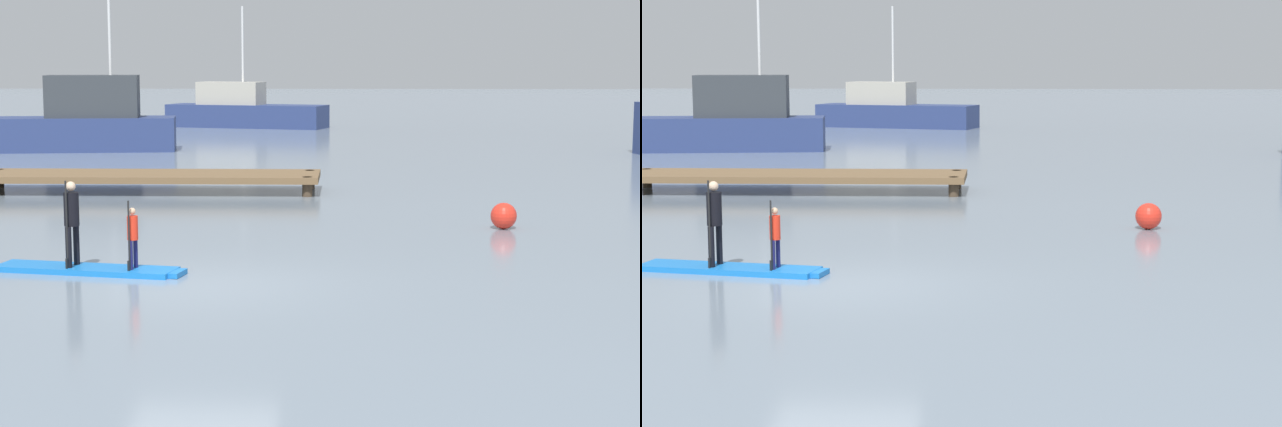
{
  "view_description": "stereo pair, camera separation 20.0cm",
  "coord_description": "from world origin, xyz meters",
  "views": [
    {
      "loc": [
        2.49,
        -17.75,
        3.73
      ],
      "look_at": [
        1.95,
        1.01,
        1.08
      ],
      "focal_mm": 61.8,
      "sensor_mm": 36.0,
      "label": 1
    },
    {
      "loc": [
        2.69,
        -17.74,
        3.73
      ],
      "look_at": [
        1.95,
        1.01,
        1.08
      ],
      "focal_mm": 61.8,
      "sensor_mm": 36.0,
      "label": 2
    }
  ],
  "objects": [
    {
      "name": "paddleboard_near",
      "position": [
        -2.1,
        1.16,
        0.05
      ],
      "size": [
        3.48,
        1.37,
        0.1
      ],
      "color": "blue",
      "rests_on": "ground"
    },
    {
      "name": "fishing_boat_green_midground",
      "position": [
        -8.51,
        26.82,
        1.16
      ],
      "size": [
        8.24,
        3.33,
        6.86
      ],
      "color": "navy",
      "rests_on": "ground"
    },
    {
      "name": "ground_plane",
      "position": [
        0.0,
        0.0,
        0.0
      ],
      "size": [
        240.0,
        240.0,
        0.0
      ],
      "primitive_type": "plane",
      "color": "gray"
    },
    {
      "name": "paddler_adult",
      "position": [
        -2.42,
        1.21,
        0.96
      ],
      "size": [
        0.31,
        0.48,
        1.54
      ],
      "color": "black",
      "rests_on": "paddleboard_near"
    },
    {
      "name": "floating_dock",
      "position": [
        -3.24,
        12.94,
        0.44
      ],
      "size": [
        9.68,
        2.43,
        0.54
      ],
      "color": "brown",
      "rests_on": "ground"
    },
    {
      "name": "paddler_child_solo",
      "position": [
        -1.3,
        0.99,
        0.7
      ],
      "size": [
        0.22,
        0.38,
        1.22
      ],
      "color": "#19194C",
      "rests_on": "paddleboard_near"
    },
    {
      "name": "motor_boat_small_navy",
      "position": [
        -3.42,
        42.49,
        0.9
      ],
      "size": [
        9.04,
        4.66,
        6.54
      ],
      "color": "navy",
      "rests_on": "ground"
    },
    {
      "name": "mooring_buoy_mid",
      "position": [
        5.86,
        6.38,
        0.29
      ],
      "size": [
        0.58,
        0.58,
        0.58
      ],
      "primitive_type": "sphere",
      "color": "red",
      "rests_on": "ground"
    }
  ]
}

